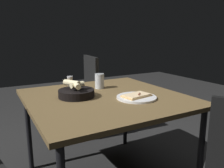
# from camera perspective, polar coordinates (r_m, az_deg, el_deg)

# --- Properties ---
(dining_table) EXTENTS (1.07, 1.08, 0.70)m
(dining_table) POSITION_cam_1_polar(r_m,az_deg,el_deg) (1.64, -1.65, -4.89)
(dining_table) COLOR brown
(dining_table) RESTS_ON ground
(pizza_plate) EXTENTS (0.28, 0.28, 0.04)m
(pizza_plate) POSITION_cam_1_polar(r_m,az_deg,el_deg) (1.57, 6.23, -3.26)
(pizza_plate) COLOR white
(pizza_plate) RESTS_ON dining_table
(bread_basket) EXTENTS (0.25, 0.25, 0.12)m
(bread_basket) POSITION_cam_1_polar(r_m,az_deg,el_deg) (1.61, -9.05, -2.05)
(bread_basket) COLOR black
(bread_basket) RESTS_ON dining_table
(beer_glass) EXTENTS (0.08, 0.08, 0.12)m
(beer_glass) POSITION_cam_1_polar(r_m,az_deg,el_deg) (1.85, -3.18, 0.51)
(beer_glass) COLOR silver
(beer_glass) RESTS_ON dining_table
(pepper_shaker) EXTENTS (0.05, 0.05, 0.08)m
(pepper_shaker) POSITION_cam_1_polar(r_m,az_deg,el_deg) (1.99, -10.61, 0.67)
(pepper_shaker) COLOR #BFB299
(pepper_shaker) RESTS_ON dining_table
(chair_near) EXTENTS (0.48, 0.48, 0.91)m
(chair_near) POSITION_cam_1_polar(r_m,az_deg,el_deg) (2.55, -7.75, -1.79)
(chair_near) COLOR black
(chair_near) RESTS_ON ground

